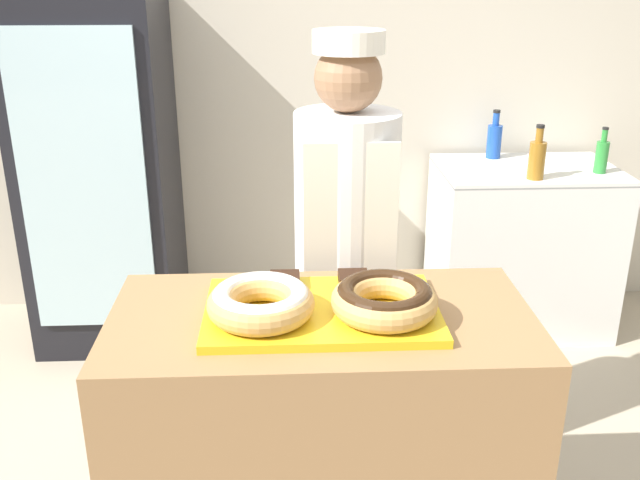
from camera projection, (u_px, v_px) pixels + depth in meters
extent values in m
cube|color=beige|center=(301.00, 67.00, 3.78)|extent=(8.00, 0.06, 2.70)
cube|color=#997047|center=(322.00, 461.00, 2.11)|extent=(1.16, 0.59, 0.97)
cube|color=yellow|center=(322.00, 311.00, 1.93)|extent=(0.63, 0.40, 0.02)
torus|color=tan|center=(261.00, 304.00, 1.86)|extent=(0.28, 0.28, 0.08)
torus|color=white|center=(261.00, 296.00, 1.85)|extent=(0.25, 0.25, 0.05)
torus|color=tan|center=(384.00, 301.00, 1.87)|extent=(0.28, 0.28, 0.08)
torus|color=#331E0F|center=(385.00, 294.00, 1.87)|extent=(0.25, 0.25, 0.05)
cube|color=black|center=(285.00, 280.00, 2.05)|extent=(0.09, 0.09, 0.03)
cube|color=black|center=(353.00, 279.00, 2.06)|extent=(0.09, 0.09, 0.03)
cylinder|color=#4C4C51|center=(344.00, 382.00, 2.66)|extent=(0.25, 0.25, 0.81)
cylinder|color=white|center=(347.00, 202.00, 2.40)|extent=(0.35, 0.35, 0.61)
cube|color=silver|center=(349.00, 328.00, 2.39)|extent=(0.30, 0.02, 1.27)
sphere|color=#936B4C|center=(348.00, 78.00, 2.25)|extent=(0.22, 0.22, 0.22)
cylinder|color=white|center=(349.00, 41.00, 2.21)|extent=(0.23, 0.23, 0.07)
cube|color=black|center=(101.00, 174.00, 3.55)|extent=(0.70, 0.63, 1.76)
cube|color=silver|center=(83.00, 186.00, 3.24)|extent=(0.57, 0.02, 1.41)
cube|color=white|center=(520.00, 247.00, 3.81)|extent=(0.91, 0.61, 0.89)
cube|color=gray|center=(528.00, 171.00, 3.66)|extent=(0.91, 0.61, 0.01)
cylinder|color=#99661E|center=(537.00, 161.00, 3.42)|extent=(0.08, 0.08, 0.18)
cylinder|color=#99661E|center=(540.00, 135.00, 3.38)|extent=(0.04, 0.04, 0.07)
cylinder|color=black|center=(541.00, 126.00, 3.36)|extent=(0.04, 0.04, 0.01)
cylinder|color=#2D8C38|center=(601.00, 157.00, 3.53)|extent=(0.06, 0.06, 0.16)
cylinder|color=#2D8C38|center=(605.00, 136.00, 3.49)|extent=(0.03, 0.03, 0.06)
cylinder|color=black|center=(606.00, 128.00, 3.48)|extent=(0.03, 0.03, 0.01)
cylinder|color=#1E4CB2|center=(494.00, 142.00, 3.80)|extent=(0.08, 0.08, 0.18)
cylinder|color=#1E4CB2|center=(496.00, 119.00, 3.76)|extent=(0.03, 0.03, 0.07)
cylinder|color=black|center=(497.00, 111.00, 3.74)|extent=(0.04, 0.04, 0.01)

